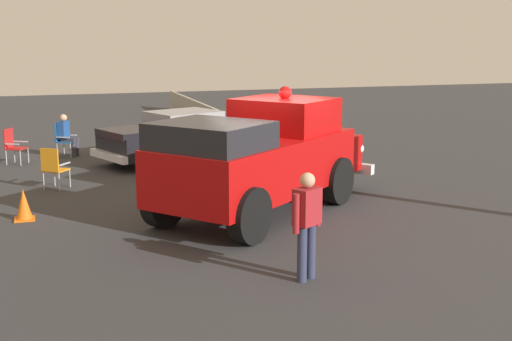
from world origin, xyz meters
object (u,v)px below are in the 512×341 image
Objects in this scene: classic_hot_rod at (174,136)px; lawn_chair_near_truck at (63,137)px; spectator_seated at (67,134)px; lawn_chair_by_car at (53,165)px; traffic_cone at (24,205)px; spectator_standing at (307,219)px; vintage_fire_truck at (262,156)px; lawn_chair_spare at (13,144)px.

classic_hot_rod is 3.63m from lawn_chair_near_truck.
spectator_seated reaches higher than lawn_chair_near_truck.
lawn_chair_by_car is at bearing -5.26° from lawn_chair_near_truck.
lawn_chair_near_truck is 7.46m from traffic_cone.
lawn_chair_by_car is 0.61× the size of spectator_standing.
vintage_fire_truck is 4.93m from traffic_cone.
traffic_cone is at bearing -13.88° from lawn_chair_by_car.
lawn_chair_near_truck is at bearing 171.56° from traffic_cone.
vintage_fire_truck is 4.12m from spectator_standing.
lawn_chair_by_car is at bearing -155.58° from spectator_standing.
classic_hot_rod is at bearing 76.78° from lawn_chair_spare.
spectator_standing is at bearing 13.39° from spectator_seated.
lawn_chair_spare is 1.75m from spectator_seated.
spectator_standing is 2.64× the size of traffic_cone.
traffic_cone is (7.30, -1.21, -0.39)m from spectator_seated.
lawn_chair_by_car is 3.93m from lawn_chair_spare.
lawn_chair_near_truck is 1.61× the size of traffic_cone.
traffic_cone is (2.68, -0.66, -0.28)m from lawn_chair_by_car.
spectator_seated reaches higher than lawn_chair_spare.
lawn_chair_near_truck is at bearing -156.03° from vintage_fire_truck.
spectator_seated is 7.41m from traffic_cone.
spectator_seated is at bearing 59.25° from lawn_chair_near_truck.
traffic_cone is at bearing 2.99° from lawn_chair_spare.
classic_hot_rod is at bearing 57.60° from lawn_chair_near_truck.
vintage_fire_truck is 5.87× the size of lawn_chair_near_truck.
traffic_cone is at bearing -140.19° from spectator_standing.
spectator_standing is (10.38, -0.03, 0.22)m from classic_hot_rod.
spectator_standing is (11.43, 4.46, 0.37)m from lawn_chair_spare.
vintage_fire_truck is 4.64× the size of spectator_seated.
vintage_fire_truck is 1.26× the size of classic_hot_rod.
lawn_chair_by_car is (2.75, -3.49, -0.16)m from classic_hot_rod.
classic_hot_rod is at bearing 142.55° from traffic_cone.
vintage_fire_truck is at bearing 23.48° from spectator_seated.
vintage_fire_truck is 5.47m from lawn_chair_by_car.
spectator_standing is at bearing -8.96° from vintage_fire_truck.
lawn_chair_by_car is 1.00× the size of lawn_chair_spare.
spectator_standing is (4.06, -0.64, -0.23)m from vintage_fire_truck.
spectator_seated is at bearing 170.61° from traffic_cone.
lawn_chair_by_car is at bearing -6.73° from spectator_seated.
classic_hot_rod reaches higher than lawn_chair_by_car.
lawn_chair_near_truck is (-1.94, -3.06, -0.16)m from classic_hot_rod.
lawn_chair_spare is at bearing -165.27° from lawn_chair_by_car.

